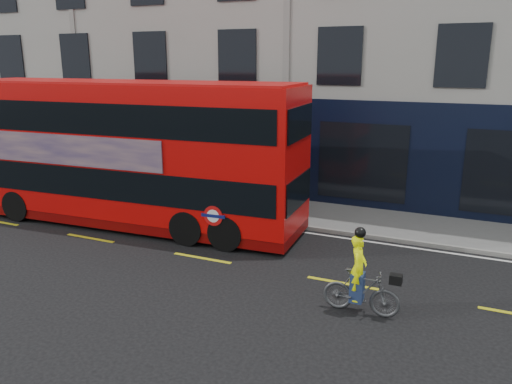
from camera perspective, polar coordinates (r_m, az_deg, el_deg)
The scene contains 8 objects.
ground at distance 13.00m, azimuth -9.49°, elevation -9.79°, with size 120.00×120.00×0.00m, color black.
pavement at distance 18.39m, azimuth 1.59°, elevation -1.94°, with size 60.00×3.00×0.12m, color gray.
kerb at distance 17.07m, azimuth -0.32°, elevation -3.26°, with size 60.00×0.12×0.13m, color gray.
building_terrace at distance 23.79m, azimuth 7.99°, elevation 19.84°, with size 50.00×10.07×15.00m.
road_edge_line at distance 16.83m, azimuth -0.74°, elevation -3.75°, with size 58.00×0.10×0.01m, color silver.
lane_dashes at distance 14.17m, azimuth -6.16°, elevation -7.52°, with size 58.00×0.12×0.01m, color gold, non-canonical shape.
bus at distance 16.95m, azimuth -14.30°, elevation 4.38°, with size 11.85×3.28×4.73m.
cyclist at distance 11.21m, azimuth 11.86°, elevation -10.39°, with size 1.69×0.54×1.97m.
Camera 1 is at (6.63, -9.80, 5.39)m, focal length 35.00 mm.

